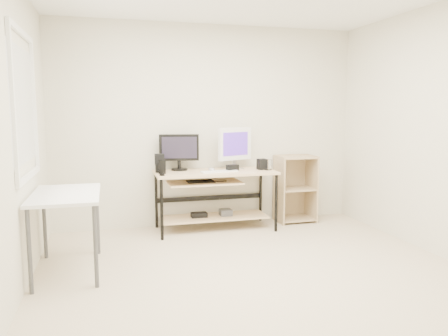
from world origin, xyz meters
name	(u,v)px	position (x,y,z in m)	size (l,w,h in m)	color
room	(244,132)	(-0.14, 0.04, 1.32)	(4.01, 4.01, 2.62)	beige
desk	(213,188)	(-0.03, 1.66, 0.54)	(1.50, 0.65, 0.75)	beige
side_table	(66,201)	(-1.68, 0.60, 0.67)	(0.60, 1.00, 0.75)	white
shelf_unit	(294,188)	(1.15, 1.82, 0.45)	(0.50, 0.40, 0.90)	tan
black_monitor	(179,150)	(-0.42, 1.85, 1.01)	(0.50, 0.21, 0.46)	black
white_imac	(235,145)	(0.30, 1.81, 1.06)	(0.48, 0.23, 0.54)	silver
keyboard	(219,171)	(0.03, 1.55, 0.76)	(0.46, 0.13, 0.02)	white
mouse	(212,169)	(-0.04, 1.67, 0.77)	(0.08, 0.13, 0.04)	#BABABF
center_speaker	(232,168)	(0.21, 1.62, 0.79)	(0.16, 0.07, 0.08)	black
speaker_left	(160,163)	(-0.68, 1.74, 0.87)	(0.12, 0.12, 0.22)	black
speaker_right	(262,164)	(0.62, 1.64, 0.82)	(0.11, 0.11, 0.14)	black
audio_controller	(162,167)	(-0.67, 1.59, 0.83)	(0.08, 0.05, 0.16)	black
volume_puck	(162,175)	(-0.69, 1.43, 0.76)	(0.06, 0.06, 0.03)	black
smartphone	(266,169)	(0.66, 1.60, 0.76)	(0.07, 0.13, 0.01)	black
coaster	(269,170)	(0.70, 1.60, 0.75)	(0.08, 0.08, 0.01)	#AB7B4D
drinking_glass	(269,164)	(0.70, 1.60, 0.82)	(0.06, 0.06, 0.13)	white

